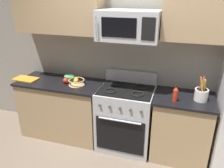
{
  "coord_description": "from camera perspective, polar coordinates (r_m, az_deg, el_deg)",
  "views": [
    {
      "loc": [
        0.66,
        -2.07,
        2.2
      ],
      "look_at": [
        -0.17,
        0.58,
        1.03
      ],
      "focal_mm": 36.38,
      "sensor_mm": 36.0,
      "label": 1
    }
  ],
  "objects": [
    {
      "name": "fruit_basket",
      "position": [
        3.32,
        -8.91,
        0.57
      ],
      "size": [
        0.23,
        0.23,
        0.1
      ],
      "color": "tan",
      "rests_on": "counter_left"
    },
    {
      "name": "microwave",
      "position": [
        2.91,
        4.15,
        14.46
      ],
      "size": [
        0.77,
        0.44,
        0.37
      ],
      "color": "#B2B5BA"
    },
    {
      "name": "upper_cabinets_right",
      "position": [
        2.93,
        20.62,
        17.5
      ],
      "size": [
        0.76,
        0.34,
        0.76
      ],
      "color": "tan"
    },
    {
      "name": "range_oven",
      "position": [
        3.33,
        3.41,
        -8.39
      ],
      "size": [
        0.76,
        0.65,
        1.09
      ],
      "color": "#B2B5BA",
      "rests_on": "ground"
    },
    {
      "name": "wall_back",
      "position": [
        3.34,
        5.31,
        7.11
      ],
      "size": [
        8.0,
        0.1,
        2.6
      ],
      "primitive_type": "cube",
      "color": "#9E998E",
      "rests_on": "ground"
    },
    {
      "name": "bottle_hot_sauce",
      "position": [
        2.89,
        15.65,
        -2.45
      ],
      "size": [
        0.06,
        0.06,
        0.21
      ],
      "color": "red",
      "rests_on": "counter_right"
    },
    {
      "name": "counter_left",
      "position": [
        3.68,
        -12.44,
        -5.98
      ],
      "size": [
        1.28,
        0.61,
        0.91
      ],
      "color": "tan",
      "rests_on": "ground"
    },
    {
      "name": "prep_bowl",
      "position": [
        3.55,
        -10.64,
        1.69
      ],
      "size": [
        0.16,
        0.16,
        0.06
      ],
      "color": "#59AD66",
      "rests_on": "counter_left"
    },
    {
      "name": "counter_right",
      "position": [
        3.27,
        16.88,
        -10.42
      ],
      "size": [
        0.77,
        0.61,
        0.91
      ],
      "color": "tan",
      "rests_on": "ground"
    },
    {
      "name": "apple_loose",
      "position": [
        3.4,
        -11.56,
        0.83
      ],
      "size": [
        0.08,
        0.08,
        0.08
      ],
      "primitive_type": "sphere",
      "color": "red",
      "rests_on": "counter_left"
    },
    {
      "name": "utensil_crock",
      "position": [
        3.02,
        21.51,
        -2.38
      ],
      "size": [
        0.16,
        0.16,
        0.32
      ],
      "color": "white",
      "rests_on": "counter_right"
    },
    {
      "name": "upper_cabinets_left",
      "position": [
        3.39,
        -13.49,
        18.81
      ],
      "size": [
        1.27,
        0.34,
        0.76
      ],
      "color": "tan"
    },
    {
      "name": "cutting_board",
      "position": [
        3.73,
        -20.86,
        1.21
      ],
      "size": [
        0.38,
        0.23,
        0.02
      ],
      "primitive_type": "cube",
      "rotation": [
        0.0,
        0.0,
        -0.05
      ],
      "color": "orange",
      "rests_on": "counter_left"
    }
  ]
}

